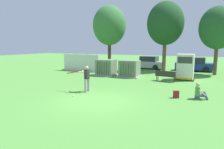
# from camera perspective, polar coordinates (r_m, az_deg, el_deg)

# --- Properties ---
(ground_plane) EXTENTS (96.00, 96.00, 0.00)m
(ground_plane) POSITION_cam_1_polar(r_m,az_deg,el_deg) (11.66, -4.43, -7.35)
(ground_plane) COLOR #51933D
(fence_panel) EXTENTS (4.80, 0.12, 2.00)m
(fence_panel) POSITION_cam_1_polar(r_m,az_deg,el_deg) (24.50, -8.61, 3.23)
(fence_panel) COLOR silver
(fence_panel) RESTS_ON ground
(transformer_west) EXTENTS (2.10, 1.70, 1.62)m
(transformer_west) POSITION_cam_1_polar(r_m,az_deg,el_deg) (20.95, -1.66, 1.88)
(transformer_west) COLOR #9E9B93
(transformer_west) RESTS_ON ground
(transformer_mid_west) EXTENTS (2.10, 1.70, 1.62)m
(transformer_mid_west) POSITION_cam_1_polar(r_m,az_deg,el_deg) (20.03, 4.84, 1.56)
(transformer_mid_west) COLOR #9E9B93
(transformer_mid_west) RESTS_ON ground
(generator_enclosure) EXTENTS (1.60, 1.40, 2.30)m
(generator_enclosure) POSITION_cam_1_polar(r_m,az_deg,el_deg) (19.42, 19.62, 1.92)
(generator_enclosure) COLOR #262626
(generator_enclosure) RESTS_ON ground
(park_bench) EXTENTS (1.84, 0.72, 0.92)m
(park_bench) POSITION_cam_1_polar(r_m,az_deg,el_deg) (18.15, 14.60, -0.20)
(park_bench) COLOR #2D2823
(park_bench) RESTS_ON ground
(batter) EXTENTS (1.62, 0.74, 1.74)m
(batter) POSITION_cam_1_polar(r_m,az_deg,el_deg) (13.79, -7.17, -0.78)
(batter) COLOR gray
(batter) RESTS_ON ground
(sports_ball) EXTENTS (0.09, 0.09, 0.09)m
(sports_ball) POSITION_cam_1_polar(r_m,az_deg,el_deg) (12.76, -10.62, -5.88)
(sports_ball) COLOR white
(sports_ball) RESTS_ON ground
(seated_spectator) EXTENTS (0.76, 0.60, 0.96)m
(seated_spectator) POSITION_cam_1_polar(r_m,az_deg,el_deg) (12.99, 23.00, -4.66)
(seated_spectator) COLOR #384C75
(seated_spectator) RESTS_ON ground
(backpack) EXTENTS (0.37, 0.34, 0.44)m
(backpack) POSITION_cam_1_polar(r_m,az_deg,el_deg) (12.83, 17.30, -5.27)
(backpack) COLOR maroon
(backpack) RESTS_ON ground
(tree_left) EXTENTS (4.18, 4.18, 8.00)m
(tree_left) POSITION_cam_1_polar(r_m,az_deg,el_deg) (26.74, -0.73, 13.37)
(tree_left) COLOR #4C3828
(tree_left) RESTS_ON ground
(tree_center_left) EXTENTS (4.21, 4.21, 8.04)m
(tree_center_left) POSITION_cam_1_polar(r_m,az_deg,el_deg) (25.26, 14.55, 13.48)
(tree_center_left) COLOR brown
(tree_center_left) RESTS_ON ground
(tree_center_right) EXTENTS (3.65, 3.65, 6.97)m
(tree_center_right) POSITION_cam_1_polar(r_m,az_deg,el_deg) (23.82, 27.25, 11.39)
(tree_center_right) COLOR brown
(tree_center_right) RESTS_ON ground
(parked_car_leftmost) EXTENTS (4.31, 2.15, 1.62)m
(parked_car_leftmost) POSITION_cam_1_polar(r_m,az_deg,el_deg) (27.16, 9.99, 3.17)
(parked_car_leftmost) COLOR #B2B2B7
(parked_car_leftmost) RESTS_ON ground
(parked_car_left_of_center) EXTENTS (4.24, 2.00, 1.62)m
(parked_car_left_of_center) POSITION_cam_1_polar(r_m,az_deg,el_deg) (26.34, 21.83, 2.54)
(parked_car_left_of_center) COLOR navy
(parked_car_left_of_center) RESTS_ON ground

